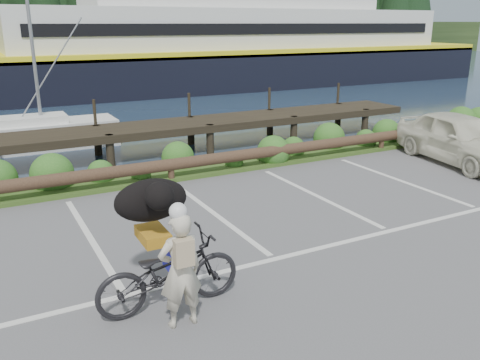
# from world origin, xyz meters

# --- Properties ---
(ground) EXTENTS (72.00, 72.00, 0.00)m
(ground) POSITION_xyz_m (0.00, 0.00, 0.00)
(ground) COLOR #545356
(vegetation_strip) EXTENTS (34.00, 1.60, 0.10)m
(vegetation_strip) POSITION_xyz_m (0.00, 5.30, 0.05)
(vegetation_strip) COLOR #3D5B21
(vegetation_strip) RESTS_ON ground
(log_rail) EXTENTS (32.00, 0.30, 0.60)m
(log_rail) POSITION_xyz_m (0.00, 4.60, 0.00)
(log_rail) COLOR #443021
(log_rail) RESTS_ON ground
(bicycle) EXTENTS (2.08, 0.75, 1.09)m
(bicycle) POSITION_xyz_m (-2.12, -1.00, 0.54)
(bicycle) COLOR black
(bicycle) RESTS_ON ground
(cyclist) EXTENTS (0.59, 0.39, 1.59)m
(cyclist) POSITION_xyz_m (-2.12, -1.48, 0.80)
(cyclist) COLOR beige
(cyclist) RESTS_ON ground
(dog) EXTENTS (0.55, 1.10, 0.63)m
(dog) POSITION_xyz_m (-2.10, -0.33, 1.40)
(dog) COLOR black
(dog) RESTS_ON bicycle
(parked_car) EXTENTS (2.36, 4.44, 1.44)m
(parked_car) POSITION_xyz_m (7.96, 2.50, 0.72)
(parked_car) COLOR silver
(parked_car) RESTS_ON ground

